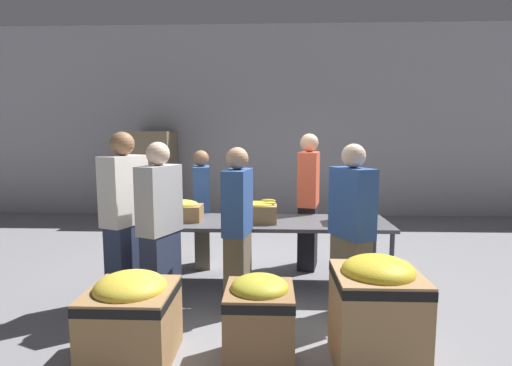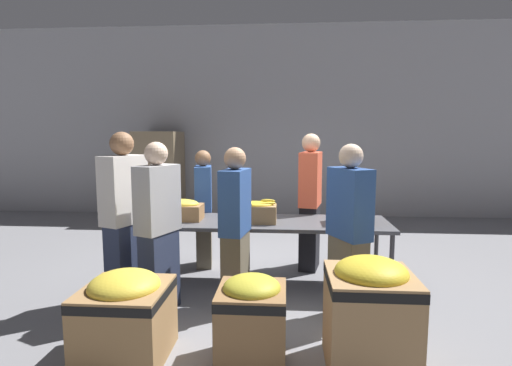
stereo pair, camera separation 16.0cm
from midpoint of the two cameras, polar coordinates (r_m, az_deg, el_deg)
The scene contains 16 objects.
ground_plane at distance 4.81m, azimuth -0.07°, elevation -14.25°, with size 30.00×30.00×0.00m, color gray.
wall_back at distance 8.57m, azimuth 1.03°, elevation 8.72°, with size 16.00×0.08×4.00m.
sorting_table at distance 4.60m, azimuth -0.07°, elevation -5.98°, with size 2.87×0.82×0.76m.
banana_box_0 at distance 4.69m, azimuth -11.61°, elevation -3.80°, with size 0.47×0.33×0.24m.
banana_box_1 at distance 4.47m, azimuth -0.96°, elevation -4.07°, with size 0.46×0.28×0.27m.
banana_box_2 at distance 4.58m, azimuth 12.52°, elevation -3.67°, with size 0.41×0.35×0.31m.
volunteer_0 at distance 5.27m, azimuth -8.62°, elevation -3.78°, with size 0.27×0.44×1.54m.
volunteer_1 at distance 5.19m, azimuth 6.61°, elevation -2.73°, with size 0.33×0.51×1.75m.
volunteer_2 at distance 4.01m, azimuth -14.65°, elevation -6.38°, with size 0.38×0.50×1.67m.
volunteer_3 at distance 3.97m, azimuth -3.79°, elevation -6.68°, with size 0.28×0.46×1.62m.
volunteer_4 at distance 4.27m, azimuth -19.20°, elevation -5.08°, with size 0.40×0.53×1.77m.
volunteer_5 at distance 3.85m, azimuth 12.30°, elevation -6.99°, with size 0.40×0.50×1.66m.
donation_bin_0 at distance 3.38m, azimuth -18.74°, elevation -17.41°, with size 0.64×0.64×0.70m.
donation_bin_1 at distance 3.18m, azimuth -1.01°, elevation -18.62°, with size 0.52×0.52×0.69m.
donation_bin_2 at distance 3.22m, azimuth 15.44°, elevation -16.93°, with size 0.63×0.63×0.85m.
pallet_stack_0 at distance 8.39m, azimuth -15.10°, elevation 0.90°, with size 0.93×0.93×1.79m.
Camera 1 is at (0.10, -4.48, 1.74)m, focal length 28.00 mm.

